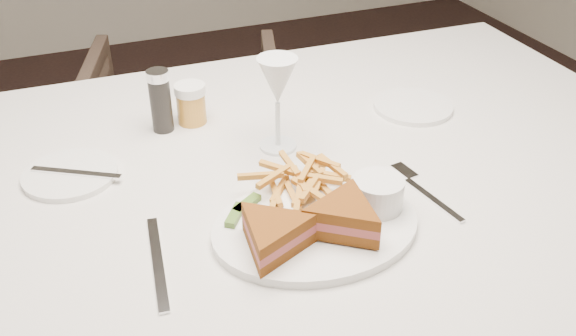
{
  "coord_description": "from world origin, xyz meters",
  "views": [
    {
      "loc": [
        -0.09,
        -1.0,
        1.36
      ],
      "look_at": [
        0.23,
        -0.2,
        0.8
      ],
      "focal_mm": 40.0,
      "sensor_mm": 36.0,
      "label": 1
    }
  ],
  "objects": [
    {
      "name": "table_setting",
      "position": [
        0.23,
        -0.21,
        0.79
      ],
      "size": [
        0.84,
        0.6,
        0.18
      ],
      "color": "white",
      "rests_on": "table"
    },
    {
      "name": "table",
      "position": [
        0.23,
        -0.15,
        0.38
      ],
      "size": [
        1.58,
        1.08,
        0.75
      ],
      "primitive_type": "cube",
      "rotation": [
        0.0,
        0.0,
        -0.02
      ],
      "color": "silver",
      "rests_on": "ground"
    },
    {
      "name": "chair_far",
      "position": [
        0.28,
        0.82,
        0.31
      ],
      "size": [
        0.75,
        0.73,
        0.63
      ],
      "primitive_type": "imported",
      "rotation": [
        0.0,
        0.0,
        2.85
      ],
      "color": "#45352A",
      "rests_on": "ground"
    }
  ]
}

